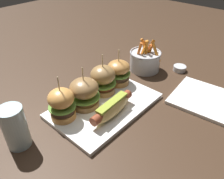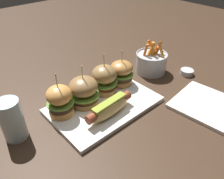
% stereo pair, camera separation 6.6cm
% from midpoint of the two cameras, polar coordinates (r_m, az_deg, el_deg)
% --- Properties ---
extents(ground_plane, '(3.00, 3.00, 0.00)m').
position_cam_midpoint_polar(ground_plane, '(0.77, 0.48, -4.43)').
color(ground_plane, '#382619').
extents(platter_main, '(0.36, 0.23, 0.01)m').
position_cam_midpoint_polar(platter_main, '(0.76, 0.48, -4.02)').
color(platter_main, white).
rests_on(platter_main, ground).
extents(hot_dog, '(0.18, 0.06, 0.05)m').
position_cam_midpoint_polar(hot_dog, '(0.70, 2.06, -4.72)').
color(hot_dog, tan).
rests_on(hot_dog, platter_main).
extents(slider_far_left, '(0.08, 0.08, 0.15)m').
position_cam_midpoint_polar(slider_far_left, '(0.69, -10.60, -2.85)').
color(slider_far_left, '#D59249').
rests_on(slider_far_left, platter_main).
extents(slider_center_left, '(0.10, 0.10, 0.14)m').
position_cam_midpoint_polar(slider_center_left, '(0.73, -4.68, -0.43)').
color(slider_center_left, olive).
rests_on(slider_center_left, platter_main).
extents(slider_center_right, '(0.09, 0.09, 0.15)m').
position_cam_midpoint_polar(slider_center_right, '(0.79, 0.46, 2.70)').
color(slider_center_right, olive).
rests_on(slider_center_right, platter_main).
extents(slider_far_right, '(0.09, 0.09, 0.14)m').
position_cam_midpoint_polar(slider_far_right, '(0.84, 4.73, 4.32)').
color(slider_far_right, '#AE763B').
rests_on(slider_far_right, platter_main).
extents(fries_bucket, '(0.13, 0.13, 0.14)m').
position_cam_midpoint_polar(fries_bucket, '(0.96, 11.98, 6.88)').
color(fries_bucket, '#B7BABF').
rests_on(fries_bucket, ground).
extents(sauce_ramekin, '(0.05, 0.05, 0.02)m').
position_cam_midpoint_polar(sauce_ramekin, '(1.00, 20.46, 4.19)').
color(sauce_ramekin, '#B7BABF').
rests_on(sauce_ramekin, ground).
extents(side_plate, '(0.22, 0.22, 0.01)m').
position_cam_midpoint_polar(side_plate, '(0.84, 25.10, -3.58)').
color(side_plate, white).
rests_on(side_plate, ground).
extents(water_glass, '(0.07, 0.07, 0.13)m').
position_cam_midpoint_polar(water_glass, '(0.67, -21.72, -7.38)').
color(water_glass, silver).
rests_on(water_glass, ground).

